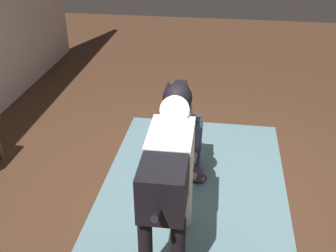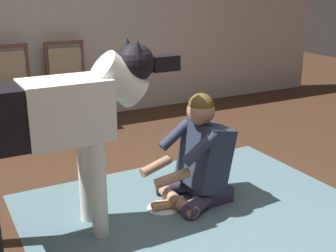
# 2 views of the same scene
# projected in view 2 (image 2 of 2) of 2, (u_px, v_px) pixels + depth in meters

# --- Properties ---
(ground_plane) EXTENTS (13.63, 13.63, 0.00)m
(ground_plane) POSITION_uv_depth(u_px,v_px,m) (176.00, 224.00, 3.16)
(ground_plane) COLOR #41291B
(back_wall) EXTENTS (7.88, 0.10, 2.60)m
(back_wall) POSITION_uv_depth(u_px,v_px,m) (55.00, 12.00, 5.22)
(back_wall) COLOR beige
(back_wall) RESTS_ON ground
(area_rug) EXTENTS (2.43, 1.89, 0.01)m
(area_rug) POSITION_uv_depth(u_px,v_px,m) (196.00, 212.00, 3.31)
(area_rug) COLOR slate
(area_rug) RESTS_ON ground
(dining_chair_left_of_pair) EXTENTS (0.47, 0.47, 0.98)m
(dining_chair_left_of_pair) POSITION_uv_depth(u_px,v_px,m) (11.00, 86.00, 4.89)
(dining_chair_left_of_pair) COLOR brown
(dining_chair_left_of_pair) RESTS_ON ground
(dining_chair_right_of_pair) EXTENTS (0.47, 0.47, 0.98)m
(dining_chair_right_of_pair) POSITION_uv_depth(u_px,v_px,m) (69.00, 81.00, 5.18)
(dining_chair_right_of_pair) COLOR brown
(dining_chair_right_of_pair) RESTS_ON ground
(person_sitting_on_floor) EXTENTS (0.66, 0.58, 0.85)m
(person_sitting_on_floor) POSITION_uv_depth(u_px,v_px,m) (199.00, 158.00, 3.40)
(person_sitting_on_floor) COLOR #39314B
(person_sitting_on_floor) RESTS_ON ground
(large_dog) EXTENTS (1.62, 0.36, 1.28)m
(large_dog) POSITION_uv_depth(u_px,v_px,m) (57.00, 118.00, 2.77)
(large_dog) COLOR white
(large_dog) RESTS_ON ground
(hot_dog_on_plate) EXTENTS (0.24, 0.24, 0.06)m
(hot_dog_on_plate) POSITION_uv_depth(u_px,v_px,m) (164.00, 206.00, 3.36)
(hot_dog_on_plate) COLOR white
(hot_dog_on_plate) RESTS_ON ground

